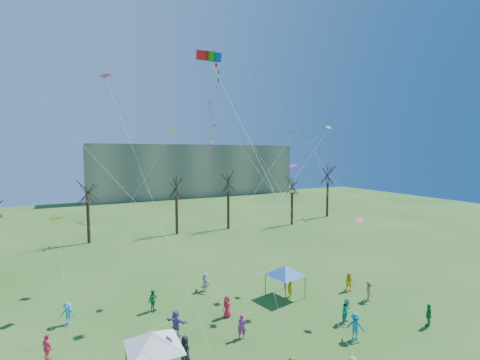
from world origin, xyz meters
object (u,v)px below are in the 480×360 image
big_box_kite (217,109)px  canopy_tent_white (154,339)px  canopy_tent_blue (285,271)px  distant_building (194,170)px

big_box_kite → canopy_tent_white: size_ratio=5.03×
big_box_kite → canopy_tent_white: (-5.56, -4.20, -13.23)m
canopy_tent_white → canopy_tent_blue: bearing=25.3°
canopy_tent_white → big_box_kite: bearing=37.1°
distant_building → canopy_tent_blue: bearing=-103.0°
big_box_kite → canopy_tent_blue: big_box_kite is taller
big_box_kite → canopy_tent_blue: (7.24, 1.85, -13.41)m
big_box_kite → canopy_tent_blue: 15.35m
distant_building → canopy_tent_white: 83.84m
distant_building → canopy_tent_blue: distant_building is taller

